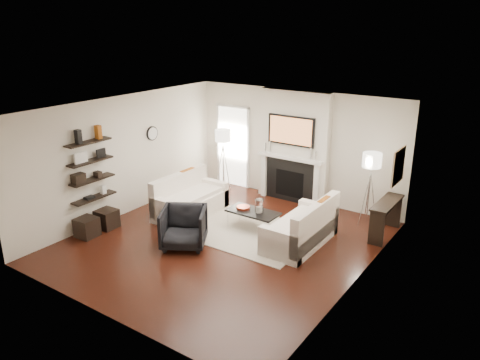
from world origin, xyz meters
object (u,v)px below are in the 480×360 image
Objects in this scene: loveseat_right_base at (300,234)px; coffee_table at (253,212)px; lamp_left_shade at (223,135)px; loveseat_left_base at (191,206)px; armchair at (184,226)px; ottoman_near at (107,219)px; lamp_right_shade at (372,160)px.

loveseat_right_base and coffee_table have the same top height.
lamp_left_shade reaches higher than loveseat_right_base.
lamp_left_shade is at bearing 102.40° from loveseat_left_base.
armchair is 3.51m from lamp_left_shade.
loveseat_left_base is at bearing 57.40° from ottoman_near.
loveseat_right_base is (2.76, 0.07, 0.00)m from loveseat_left_base.
lamp_right_shade is (0.75, 1.72, 1.24)m from loveseat_right_base.
coffee_table is 2.83m from lamp_left_shade.
armchair is at bearing -66.93° from lamp_left_shade.
loveseat_right_base is 1.15m from coffee_table.
lamp_right_shade reaches higher than loveseat_left_base.
armchair is 2.16× the size of ottoman_near.
armchair is 4.15m from lamp_right_shade.
armchair is 1.97m from ottoman_near.
loveseat_right_base is at bearing -2.02° from coffee_table.
ottoman_near is at bearing -147.32° from coffee_table.
loveseat_left_base is 2.21m from lamp_left_shade.
lamp_left_shade is at bearing 81.97° from armchair.
lamp_right_shade reaches higher than armchair.
armchair is at bearing 8.28° from ottoman_near.
loveseat_left_base is 1.64m from coffee_table.
loveseat_left_base is at bearing -153.02° from lamp_right_shade.
loveseat_left_base is at bearing -178.58° from loveseat_right_base.
loveseat_left_base is 2.09× the size of armchair.
loveseat_left_base is at bearing -77.60° from lamp_left_shade.
lamp_left_shade is 1.00× the size of lamp_right_shade.
lamp_left_shade is (-2.02, 1.68, 1.05)m from coffee_table.
armchair reaches higher than coffee_table.
loveseat_right_base is 4.12m from ottoman_near.
loveseat_left_base is 4.13m from lamp_right_shade.
coffee_table is at bearing 177.98° from loveseat_right_base.
lamp_left_shade reaches higher than ottoman_near.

